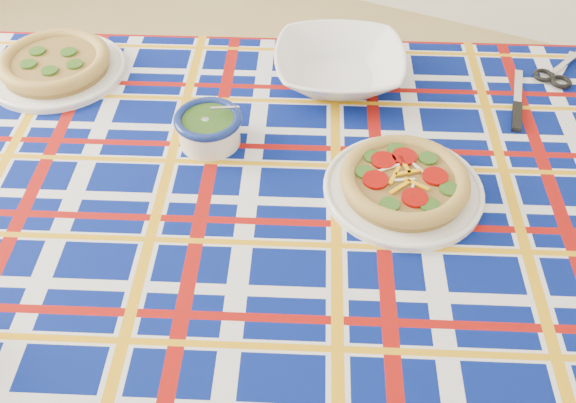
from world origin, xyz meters
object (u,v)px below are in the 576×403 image
at_px(main_focaccia_plate, 405,181).
at_px(pesto_bowl, 209,126).
at_px(dining_table, 293,211).
at_px(serving_bowl, 339,66).

relative_size(main_focaccia_plate, pesto_bowl, 2.26).
height_order(dining_table, main_focaccia_plate, main_focaccia_plate).
height_order(dining_table, serving_bowl, serving_bowl).
relative_size(pesto_bowl, serving_bowl, 0.47).
distance_m(dining_table, pesto_bowl, 0.24).
height_order(pesto_bowl, serving_bowl, pesto_bowl).
relative_size(dining_table, main_focaccia_plate, 6.11).
distance_m(pesto_bowl, serving_bowl, 0.35).
distance_m(dining_table, main_focaccia_plate, 0.23).
xyz_separation_m(pesto_bowl, serving_bowl, (0.15, 0.31, -0.00)).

